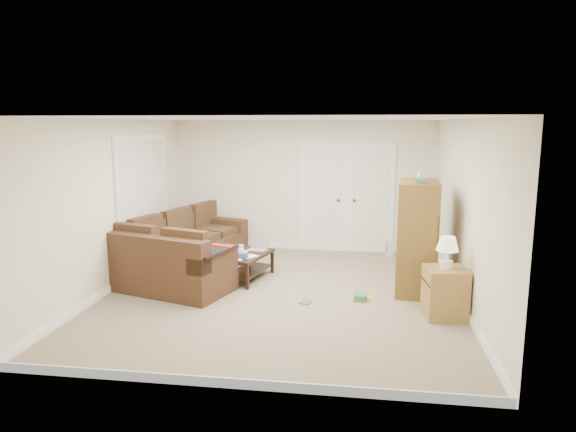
# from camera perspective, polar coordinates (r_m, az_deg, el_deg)

# --- Properties ---
(floor) EXTENTS (5.50, 5.50, 0.00)m
(floor) POSITION_cam_1_polar(r_m,az_deg,el_deg) (7.53, -0.80, -8.63)
(floor) COLOR gray
(floor) RESTS_ON ground
(ceiling) EXTENTS (5.00, 5.50, 0.02)m
(ceiling) POSITION_cam_1_polar(r_m,az_deg,el_deg) (7.13, -0.85, 10.75)
(ceiling) COLOR white
(ceiling) RESTS_ON wall_back
(wall_left) EXTENTS (0.02, 5.50, 2.50)m
(wall_left) POSITION_cam_1_polar(r_m,az_deg,el_deg) (8.00, -18.81, 1.16)
(wall_left) COLOR white
(wall_left) RESTS_ON floor
(wall_right) EXTENTS (0.02, 5.50, 2.50)m
(wall_right) POSITION_cam_1_polar(r_m,az_deg,el_deg) (7.28, 19.01, 0.31)
(wall_right) COLOR white
(wall_right) RESTS_ON floor
(wall_back) EXTENTS (5.00, 0.02, 2.50)m
(wall_back) POSITION_cam_1_polar(r_m,az_deg,el_deg) (9.93, 1.62, 3.35)
(wall_back) COLOR white
(wall_back) RESTS_ON floor
(wall_front) EXTENTS (5.00, 0.02, 2.50)m
(wall_front) POSITION_cam_1_polar(r_m,az_deg,el_deg) (4.59, -6.11, -4.75)
(wall_front) COLOR white
(wall_front) RESTS_ON floor
(baseboards) EXTENTS (5.00, 5.50, 0.10)m
(baseboards) POSITION_cam_1_polar(r_m,az_deg,el_deg) (7.52, -0.80, -8.27)
(baseboards) COLOR silver
(baseboards) RESTS_ON floor
(french_doors) EXTENTS (1.80, 0.05, 2.13)m
(french_doors) POSITION_cam_1_polar(r_m,az_deg,el_deg) (9.86, 6.50, 1.99)
(french_doors) COLOR silver
(french_doors) RESTS_ON floor
(window_left) EXTENTS (0.05, 1.92, 1.42)m
(window_left) POSITION_cam_1_polar(r_m,az_deg,el_deg) (8.84, -15.82, 4.09)
(window_left) COLOR silver
(window_left) RESTS_ON wall_left
(sectional_sofa) EXTENTS (2.09, 3.29, 0.88)m
(sectional_sofa) POSITION_cam_1_polar(r_m,az_deg,el_deg) (8.49, -11.87, -4.24)
(sectional_sofa) COLOR #492E1C
(sectional_sofa) RESTS_ON floor
(coffee_table) EXTENTS (0.73, 1.10, 0.69)m
(coffee_table) POSITION_cam_1_polar(r_m,az_deg,el_deg) (8.18, -4.41, -5.46)
(coffee_table) COLOR black
(coffee_table) RESTS_ON floor
(tv_armoire) EXTENTS (0.66, 1.07, 1.75)m
(tv_armoire) POSITION_cam_1_polar(r_m,az_deg,el_deg) (7.70, 14.17, -2.19)
(tv_armoire) COLOR brown
(tv_armoire) RESTS_ON floor
(side_cabinet) EXTENTS (0.55, 0.55, 1.05)m
(side_cabinet) POSITION_cam_1_polar(r_m,az_deg,el_deg) (6.85, 17.06, -7.71)
(side_cabinet) COLOR #A1793B
(side_cabinet) RESTS_ON floor
(space_heater) EXTENTS (0.14, 0.13, 0.30)m
(space_heater) POSITION_cam_1_polar(r_m,az_deg,el_deg) (9.78, 11.25, -3.49)
(space_heater) COLOR silver
(space_heater) RESTS_ON floor
(floor_magazine) EXTENTS (0.37, 0.34, 0.01)m
(floor_magazine) POSITION_cam_1_polar(r_m,az_deg,el_deg) (7.43, 8.35, -8.98)
(floor_magazine) COLOR gold
(floor_magazine) RESTS_ON floor
(floor_greenbox) EXTENTS (0.19, 0.24, 0.09)m
(floor_greenbox) POSITION_cam_1_polar(r_m,az_deg,el_deg) (7.34, 8.03, -8.88)
(floor_greenbox) COLOR #387C49
(floor_greenbox) RESTS_ON floor
(floor_book) EXTENTS (0.18, 0.22, 0.02)m
(floor_book) POSITION_cam_1_polar(r_m,az_deg,el_deg) (7.21, 1.44, -9.45)
(floor_book) COLOR brown
(floor_book) RESTS_ON floor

